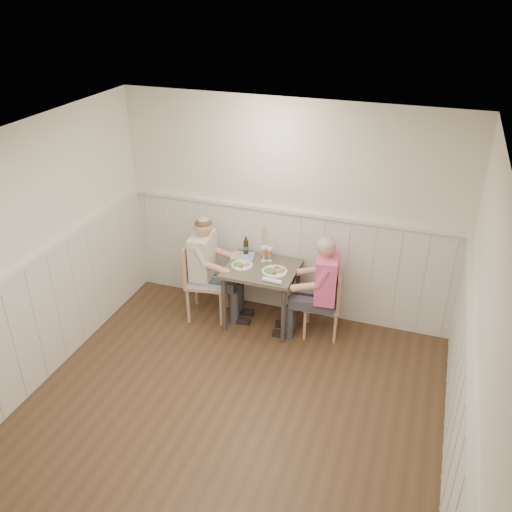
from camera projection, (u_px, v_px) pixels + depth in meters
The scene contains 16 objects.
ground_plane at pixel (217, 435), 4.96m from camera, with size 4.50×4.50×0.00m, color #473320.
room_shell at pixel (210, 294), 4.25m from camera, with size 4.04×4.54×2.60m.
wainscot at pixel (242, 331), 5.21m from camera, with size 4.00×4.49×1.34m.
dining_table at pixel (262, 276), 6.25m from camera, with size 0.81×0.70×0.75m.
chair_right at pixel (327, 300), 6.13m from camera, with size 0.45×0.45×0.84m.
chair_left at pixel (202, 276), 6.44m from camera, with size 0.54×0.54×0.99m.
man_in_pink at pixel (322, 296), 6.04m from camera, with size 0.63×0.44×1.30m.
diner_cream at pixel (207, 275), 6.44m from camera, with size 0.64×0.44×1.32m.
plate_man at pixel (274, 271), 6.09m from camera, with size 0.29×0.29×0.07m.
plate_diner at pixel (241, 265), 6.22m from camera, with size 0.25×0.25×0.06m.
beer_glass_a at pixel (270, 252), 6.28m from camera, with size 0.07×0.07×0.17m.
beer_glass_b at pixel (264, 251), 6.27m from camera, with size 0.08×0.08×0.19m.
beer_bottle at pixel (246, 246), 6.45m from camera, with size 0.06×0.06×0.22m.
rolled_napkin at pixel (272, 281), 5.89m from camera, with size 0.23×0.07×0.05m.
grass_vase at pixel (262, 240), 6.40m from camera, with size 0.05×0.05×0.41m.
gingham_mat at pixel (243, 256), 6.44m from camera, with size 0.30×0.25×0.01m.
Camera 1 is at (1.53, -3.29, 3.78)m, focal length 38.00 mm.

